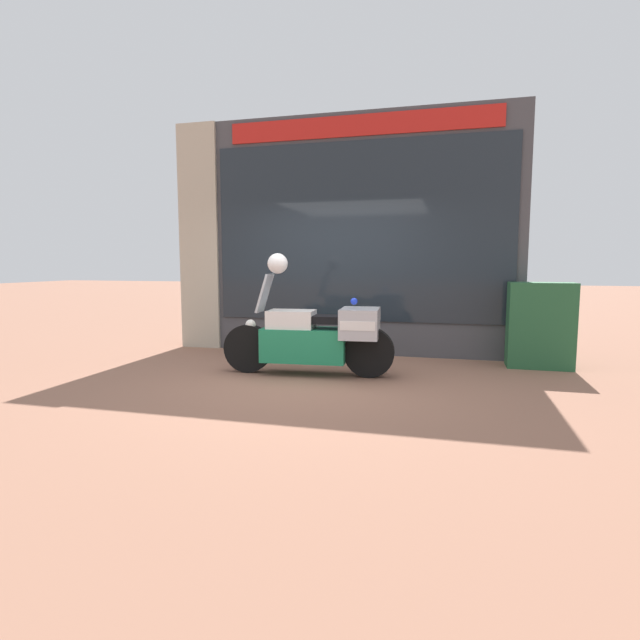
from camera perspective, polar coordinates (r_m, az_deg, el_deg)
ground_plane at (r=6.46m, az=-1.40°, el=-6.63°), size 60.00×60.00×0.00m
shop_building at (r=8.31m, az=0.18°, el=9.55°), size 5.64×0.55×3.80m
window_display at (r=8.26m, az=4.40°, el=-0.30°), size 4.48×0.30×2.08m
paramedic_motorcycle at (r=6.53m, az=-0.34°, el=-1.87°), size 2.28×0.66×1.33m
utility_cabinet at (r=7.64m, az=23.87°, el=-0.56°), size 0.87×0.44×1.20m
white_helmet at (r=6.58m, az=-4.86°, el=6.45°), size 0.27×0.27×0.27m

